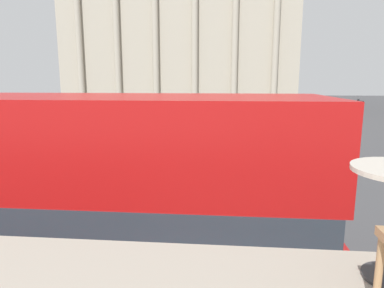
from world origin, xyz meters
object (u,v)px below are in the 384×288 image
object	(u,v)px
plaza_building_left	(182,43)
traffic_light_mid	(358,119)
traffic_light_near	(157,139)
pedestrian_blue	(262,145)
double_decker_bus	(33,199)
pedestrian_olive	(141,113)
pedestrian_grey	(245,157)
pedestrian_yellow	(175,113)
traffic_light_far	(274,110)

from	to	relation	value
plaza_building_left	traffic_light_mid	distance (m)	40.96
plaza_building_left	traffic_light_near	xyz separation A→B (m)	(4.56, -45.80, -8.08)
pedestrian_blue	traffic_light_mid	bearing A→B (deg)	-152.37
double_decker_bus	traffic_light_mid	size ratio (longest dim) A/B	3.06
pedestrian_blue	pedestrian_olive	size ratio (longest dim) A/B	1.13
pedestrian_grey	pedestrian_olive	size ratio (longest dim) A/B	1.02
pedestrian_blue	pedestrian_olive	xyz separation A→B (m)	(-10.97, 17.67, -0.13)
pedestrian_yellow	pedestrian_olive	distance (m)	3.70
double_decker_bus	pedestrian_grey	size ratio (longest dim) A/B	6.34
plaza_building_left	traffic_light_far	bearing A→B (deg)	-70.93
pedestrian_olive	traffic_light_far	bearing A→B (deg)	109.85
double_decker_bus	pedestrian_olive	bearing A→B (deg)	95.82
traffic_light_far	pedestrian_blue	size ratio (longest dim) A/B	1.89
traffic_light_mid	pedestrian_grey	bearing A→B (deg)	-144.65
traffic_light_far	pedestrian_grey	distance (m)	11.27
pedestrian_blue	traffic_light_far	bearing A→B (deg)	-94.80
pedestrian_olive	plaza_building_left	bearing A→B (deg)	-128.25
double_decker_bus	pedestrian_yellow	bearing A→B (deg)	88.93
double_decker_bus	traffic_light_far	world-z (taller)	double_decker_bus
traffic_light_near	pedestrian_blue	bearing A→B (deg)	54.58
pedestrian_yellow	traffic_light_near	bearing A→B (deg)	100.01
traffic_light_near	pedestrian_grey	size ratio (longest dim) A/B	2.23
traffic_light_mid	traffic_light_near	bearing A→B (deg)	-140.24
traffic_light_mid	pedestrian_blue	distance (m)	6.20
traffic_light_far	pedestrian_olive	size ratio (longest dim) A/B	2.13
double_decker_bus	traffic_light_mid	world-z (taller)	double_decker_bus
traffic_light_far	pedestrian_grey	size ratio (longest dim) A/B	2.08
traffic_light_far	plaza_building_left	bearing A→B (deg)	109.07
plaza_building_left	pedestrian_grey	distance (m)	43.90
traffic_light_mid	pedestrian_grey	size ratio (longest dim) A/B	2.07
pedestrian_yellow	pedestrian_blue	size ratio (longest dim) A/B	0.90
plaza_building_left	traffic_light_mid	xyz separation A→B (m)	(14.79, -37.29, -8.24)
traffic_light_far	pedestrian_olive	world-z (taller)	traffic_light_far
plaza_building_left	double_decker_bus	bearing A→B (deg)	-86.17
plaza_building_left	traffic_light_mid	size ratio (longest dim) A/B	10.42
traffic_light_near	pedestrian_grey	xyz separation A→B (m)	(3.46, 3.71, -1.46)
traffic_light_mid	pedestrian_grey	world-z (taller)	traffic_light_mid
double_decker_bus	traffic_light_mid	distance (m)	18.68
traffic_light_near	pedestrian_yellow	distance (m)	24.46
pedestrian_olive	pedestrian_yellow	bearing A→B (deg)	150.17
plaza_building_left	traffic_light_mid	bearing A→B (deg)	-68.37
pedestrian_yellow	pedestrian_olive	bearing A→B (deg)	7.06
traffic_light_mid	pedestrian_yellow	bearing A→B (deg)	129.46
pedestrian_yellow	pedestrian_olive	world-z (taller)	pedestrian_yellow
plaza_building_left	pedestrian_grey	xyz separation A→B (m)	(8.02, -42.09, -9.54)
plaza_building_left	traffic_light_far	distance (m)	34.08
plaza_building_left	pedestrian_yellow	size ratio (longest dim) A/B	21.63
pedestrian_yellow	pedestrian_blue	world-z (taller)	pedestrian_blue
double_decker_bus	plaza_building_left	size ratio (longest dim) A/B	0.29
double_decker_bus	pedestrian_blue	xyz separation A→B (m)	(5.60, 12.73, -1.30)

